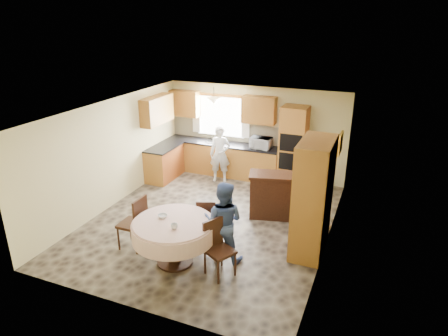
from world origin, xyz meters
TOP-DOWN VIEW (x-y plane):
  - floor at (0.00, 0.00)m, footprint 5.00×6.00m
  - ceiling at (0.00, 0.00)m, footprint 5.00×6.00m
  - wall_back at (0.00, 3.00)m, footprint 5.00×0.02m
  - wall_front at (0.00, -3.00)m, footprint 5.00×0.02m
  - wall_left at (-2.50, 0.00)m, footprint 0.02×6.00m
  - wall_right at (2.50, 0.00)m, footprint 0.02×6.00m
  - window at (-1.00, 2.98)m, footprint 1.40×0.03m
  - curtain_left at (-1.75, 2.93)m, footprint 0.22×0.02m
  - curtain_right at (-0.25, 2.93)m, footprint 0.22×0.02m
  - base_cab_back at (-0.85, 2.70)m, footprint 3.30×0.60m
  - counter_back at (-0.85, 2.70)m, footprint 3.30×0.64m
  - base_cab_left at (-2.20, 1.80)m, footprint 0.60×1.20m
  - counter_left at (-2.20, 1.80)m, footprint 0.64×1.20m
  - backsplash at (-0.85, 2.99)m, footprint 3.30×0.02m
  - wall_cab_left at (-2.05, 2.83)m, footprint 0.85×0.33m
  - wall_cab_right at (0.15, 2.83)m, footprint 0.90×0.33m
  - wall_cab_side at (-2.33, 1.80)m, footprint 0.33×1.20m
  - oven_tower at (1.15, 2.69)m, footprint 0.66×0.62m
  - oven_upper at (1.15, 2.38)m, footprint 0.56×0.01m
  - oven_lower at (1.15, 2.38)m, footprint 0.56×0.01m
  - pendant at (-1.00, 2.50)m, footprint 0.36×0.36m
  - sideboard at (1.32, 0.79)m, footprint 1.44×0.87m
  - space_heater at (2.20, 0.49)m, footprint 0.37×0.27m
  - cupboard at (2.22, -0.32)m, footprint 0.58×1.16m
  - dining_table at (0.03, -1.68)m, footprint 1.49×1.49m
  - chair_left at (-0.89, -1.51)m, footprint 0.47×0.47m
  - chair_back at (0.25, -0.77)m, footprint 0.52×0.52m
  - chair_right at (0.87, -1.66)m, footprint 0.59×0.59m
  - framed_picture at (2.47, 1.04)m, footprint 0.06×0.52m
  - microwave at (0.29, 2.65)m, footprint 0.56×0.39m
  - person_sink at (-0.71, 2.21)m, footprint 0.63×0.50m
  - person_dining at (0.80, -1.21)m, footprint 0.79×0.64m
  - bowl_sideboard at (0.90, 0.79)m, footprint 0.25×0.25m
  - bottle_sideboard at (1.77, 0.79)m, footprint 0.17×0.17m
  - cup_table at (0.18, -1.89)m, footprint 0.15×0.15m
  - bowl_table at (-0.21, -1.62)m, footprint 0.21×0.21m

SIDE VIEW (x-z plane):
  - floor at x=0.00m, z-range -0.01..0.01m
  - space_heater at x=2.20m, z-range 0.00..0.49m
  - base_cab_back at x=-0.85m, z-range 0.00..0.88m
  - base_cab_left at x=-2.20m, z-range 0.00..0.88m
  - sideboard at x=1.32m, z-range 0.00..0.96m
  - chair_back at x=0.25m, z-range 0.05..0.96m
  - chair_right at x=0.87m, z-range 0.05..1.06m
  - chair_left at x=-0.89m, z-range 0.06..1.13m
  - dining_table at x=0.03m, z-range 0.24..1.09m
  - oven_lower at x=1.15m, z-range 0.53..0.97m
  - person_sink at x=-0.71m, z-range 0.00..1.52m
  - person_dining at x=0.80m, z-range 0.00..1.54m
  - bowl_table at x=-0.21m, z-range 0.85..0.90m
  - cup_table at x=0.18m, z-range 0.85..0.94m
  - counter_back at x=-0.85m, z-range 0.88..0.92m
  - counter_left at x=-2.20m, z-range 0.88..0.92m
  - bowl_sideboard at x=0.90m, z-range 0.96..1.01m
  - oven_tower at x=1.15m, z-range 0.00..2.12m
  - microwave at x=0.29m, z-range 0.92..1.22m
  - cupboard at x=2.22m, z-range 0.00..2.22m
  - bottle_sideboard at x=1.77m, z-range 0.96..1.29m
  - backsplash at x=-0.85m, z-range 0.90..1.46m
  - wall_back at x=0.00m, z-range 0.00..2.50m
  - wall_front at x=0.00m, z-range 0.00..2.50m
  - wall_left at x=-2.50m, z-range 0.00..2.50m
  - wall_right at x=2.50m, z-range 0.00..2.50m
  - oven_upper at x=1.15m, z-range 1.02..1.48m
  - window at x=-1.00m, z-range 1.05..2.15m
  - curtain_left at x=-1.75m, z-range 1.08..2.22m
  - curtain_right at x=-0.25m, z-range 1.08..2.22m
  - framed_picture at x=2.47m, z-range 1.58..2.01m
  - wall_cab_left at x=-2.05m, z-range 1.55..2.27m
  - wall_cab_right at x=0.15m, z-range 1.55..2.27m
  - wall_cab_side at x=-2.33m, z-range 1.55..2.27m
  - pendant at x=-1.00m, z-range 2.03..2.21m
  - ceiling at x=0.00m, z-range 2.50..2.50m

